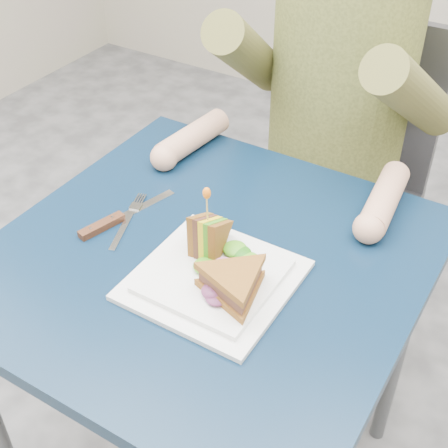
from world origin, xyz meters
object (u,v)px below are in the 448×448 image
Objects in this scene: chair at (342,166)px; knife at (110,222)px; diner at (342,50)px; plate at (214,278)px; table at (207,286)px; sandwich_flat at (234,283)px; sandwich_upright at (208,236)px; fork at (127,222)px.

chair reaches higher than knife.
plate is at bearing -85.43° from diner.
diner is 0.65m from plate.
table is 0.69m from chair.
diner is at bearing 99.19° from sandwich_flat.
plate reaches higher than table.
sandwich_upright reaches higher than knife.
plate is 1.49× the size of fork.
knife is (-0.21, -0.02, 0.09)m from table.
sandwich_upright is at bearing 143.72° from sandwich_flat.
knife is (-0.31, 0.06, -0.04)m from sandwich_flat.
sandwich_flat is 0.12m from sandwich_upright.
chair is (0.00, 0.68, -0.11)m from table.
fork is at bearing -107.53° from diner.
plate reaches higher than knife.
knife reaches higher than table.
diner is 2.87× the size of plate.
fork is (-0.18, -0.57, -0.18)m from diner.
chair is at bearing 90.00° from diner.
fork is (-0.23, 0.05, -0.01)m from plate.
sandwich_flat is at bearing -10.51° from knife.
chair reaches higher than plate.
diner is 0.65m from knife.
knife is at bearing -173.73° from table.
sandwich_upright is 0.22m from knife.
table is 0.20m from fork.
diner reaches higher than knife.
sandwich_flat is (0.10, -0.76, 0.23)m from chair.
sandwich_flat is 0.32m from knife.
sandwich_upright is (0.01, -0.01, 0.13)m from table.
plate is 1.19× the size of knife.
sandwich_flat reaches higher than knife.
diner is at bearing 90.93° from sandwich_upright.
fork is at bearing -104.79° from chair.
table is 1.01× the size of diner.
sandwich_upright is at bearing -89.22° from chair.
knife is at bearing -143.15° from fork.
knife is (-0.21, -0.01, -0.05)m from sandwich_upright.
knife is at bearing -109.18° from diner.
plate is 0.24m from fork.
sandwich_upright is 0.55× the size of knife.
table is 6.19× the size of sandwich_upright.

